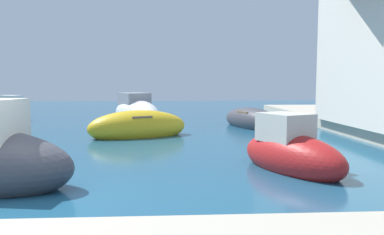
# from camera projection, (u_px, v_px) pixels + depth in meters

# --- Properties ---
(ground) EXTENTS (80.00, 80.00, 0.00)m
(ground) POSITION_uv_depth(u_px,v_px,m) (12.00, 207.00, 6.67)
(ground) COLOR #1E5170
(quay_promenade) EXTENTS (44.00, 32.00, 0.50)m
(quay_promenade) POSITION_uv_depth(u_px,v_px,m) (259.00, 195.00, 6.53)
(quay_promenade) COLOR #BCB29E
(quay_promenade) RESTS_ON ground
(moored_boat_0) EXTENTS (3.38, 2.28, 1.69)m
(moored_boat_0) POSITION_uv_depth(u_px,v_px,m) (8.00, 114.00, 21.85)
(moored_boat_0) COLOR white
(moored_boat_0) RESTS_ON ground
(moored_boat_2) EXTENTS (3.85, 5.78, 1.98)m
(moored_boat_2) POSITION_uv_depth(u_px,v_px,m) (136.00, 112.00, 21.28)
(moored_boat_2) COLOR white
(moored_boat_2) RESTS_ON ground
(moored_boat_5) EXTENTS (4.36, 2.95, 1.39)m
(moored_boat_5) POSITION_uv_depth(u_px,v_px,m) (138.00, 127.00, 15.38)
(moored_boat_5) COLOR gold
(moored_boat_5) RESTS_ON ground
(moored_boat_6) EXTENTS (2.86, 4.59, 1.25)m
(moored_boat_6) POSITION_uv_depth(u_px,v_px,m) (251.00, 120.00, 18.59)
(moored_boat_6) COLOR #3F3F47
(moored_boat_6) RESTS_ON ground
(moored_boat_8) EXTENTS (2.57, 3.55, 1.68)m
(moored_boat_8) POSITION_uv_depth(u_px,v_px,m) (291.00, 153.00, 9.49)
(moored_boat_8) COLOR #B21E1E
(moored_boat_8) RESTS_ON ground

